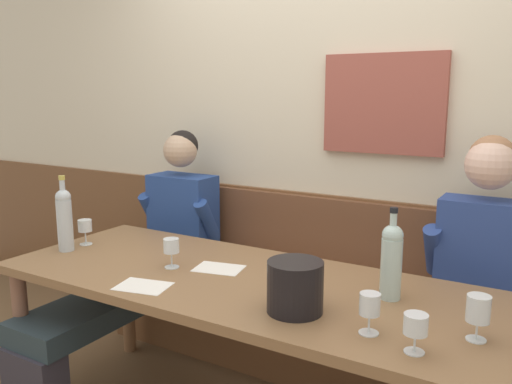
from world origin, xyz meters
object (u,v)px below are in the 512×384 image
(ice_bucket, at_px, (295,287))
(wine_glass_by_bottle, at_px, (478,310))
(person_left_seat, at_px, (468,315))
(wine_glass_center_front, at_px, (370,306))
(wine_glass_mid_left, at_px, (416,326))
(dining_table, at_px, (239,296))
(wall_bench, at_px, (307,321))
(wine_glass_left_end, at_px, (85,227))
(wine_glass_near_bucket, at_px, (171,247))
(person_right_seat, at_px, (145,255))
(wine_bottle_green_tall, at_px, (391,259))
(wine_bottle_clear_water, at_px, (64,218))

(ice_bucket, distance_m, wine_glass_by_bottle, 0.60)
(person_left_seat, bearing_deg, wine_glass_center_front, -112.01)
(ice_bucket, height_order, wine_glass_mid_left, ice_bucket)
(wine_glass_center_front, bearing_deg, dining_table, 160.82)
(wall_bench, relative_size, ice_bucket, 12.14)
(ice_bucket, height_order, wine_glass_left_end, ice_bucket)
(wine_glass_near_bucket, bearing_deg, wine_glass_mid_left, -11.73)
(person_left_seat, bearing_deg, wine_glass_mid_left, -96.05)
(person_right_seat, distance_m, wine_bottle_green_tall, 1.48)
(wine_glass_center_front, bearing_deg, wine_bottle_green_tall, 94.94)
(wall_bench, xyz_separation_m, ice_bucket, (0.35, -0.88, 0.56))
(wall_bench, xyz_separation_m, dining_table, (0.00, -0.69, 0.38))
(wine_glass_center_front, relative_size, wine_glass_by_bottle, 0.92)
(dining_table, xyz_separation_m, wine_glass_mid_left, (0.80, -0.27, 0.16))
(ice_bucket, distance_m, wine_glass_left_end, 1.31)
(ice_bucket, xyz_separation_m, wine_glass_near_bucket, (-0.68, 0.15, 0.00))
(wall_bench, relative_size, wine_glass_center_front, 17.83)
(wine_glass_mid_left, distance_m, wine_glass_near_bucket, 1.15)
(wine_bottle_clear_water, relative_size, wine_glass_near_bucket, 2.81)
(wall_bench, xyz_separation_m, wine_glass_mid_left, (0.80, -0.96, 0.55))
(ice_bucket, bearing_deg, wine_bottle_clear_water, 176.33)
(wine_bottle_clear_water, height_order, wine_glass_near_bucket, wine_bottle_clear_water)
(wall_bench, distance_m, wine_glass_mid_left, 1.36)
(ice_bucket, relative_size, wine_glass_mid_left, 1.65)
(dining_table, relative_size, wine_glass_left_end, 16.41)
(ice_bucket, bearing_deg, dining_table, 152.02)
(wall_bench, xyz_separation_m, wine_glass_near_bucket, (-0.33, -0.73, 0.56))
(ice_bucket, xyz_separation_m, wine_glass_center_front, (0.28, -0.03, 0.00))
(person_left_seat, bearing_deg, wine_bottle_green_tall, -137.95)
(wine_glass_by_bottle, relative_size, wine_glass_near_bucket, 1.11)
(wine_glass_left_end, bearing_deg, person_right_seat, 70.39)
(person_right_seat, bearing_deg, wine_glass_near_bucket, -36.06)
(wall_bench, relative_size, wine_glass_mid_left, 20.00)
(wine_bottle_green_tall, xyz_separation_m, wine_glass_mid_left, (0.19, -0.38, -0.07))
(wine_glass_by_bottle, bearing_deg, wine_bottle_clear_water, -179.68)
(wine_glass_mid_left, relative_size, wine_glass_left_end, 0.94)
(person_right_seat, xyz_separation_m, wine_glass_mid_left, (1.63, -0.60, 0.20))
(dining_table, height_order, person_right_seat, person_right_seat)
(ice_bucket, bearing_deg, wine_glass_mid_left, -11.05)
(person_right_seat, height_order, wine_glass_by_bottle, person_right_seat)
(person_right_seat, relative_size, person_left_seat, 0.97)
(person_left_seat, relative_size, wine_glass_left_end, 10.25)
(person_right_seat, height_order, wine_glass_mid_left, person_right_seat)
(wine_glass_mid_left, relative_size, wine_glass_near_bucket, 0.91)
(wine_bottle_green_tall, height_order, wine_glass_left_end, wine_bottle_green_tall)
(wine_bottle_green_tall, height_order, wine_bottle_clear_water, wine_bottle_clear_water)
(wine_glass_left_end, bearing_deg, wine_glass_mid_left, -9.48)
(person_left_seat, xyz_separation_m, wine_bottle_clear_water, (-1.80, -0.44, 0.26))
(wall_bench, xyz_separation_m, wine_bottle_green_tall, (0.61, -0.58, 0.62))
(dining_table, xyz_separation_m, person_left_seat, (0.86, 0.33, -0.02))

